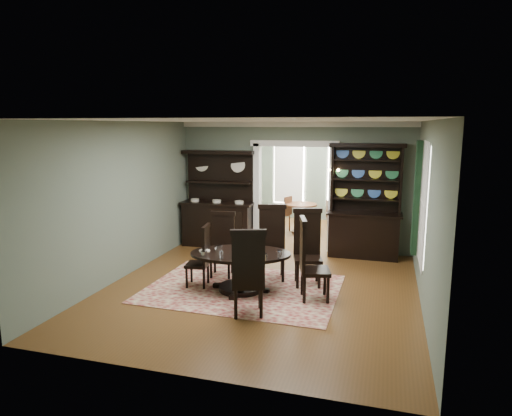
{
  "coord_description": "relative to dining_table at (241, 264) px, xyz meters",
  "views": [
    {
      "loc": [
        2.11,
        -7.52,
        2.93
      ],
      "look_at": [
        -0.24,
        0.6,
        1.38
      ],
      "focal_mm": 32.0,
      "sensor_mm": 36.0,
      "label": 1
    }
  ],
  "objects": [
    {
      "name": "room",
      "position": [
        0.31,
        0.16,
        1.09
      ],
      "size": [
        5.51,
        6.01,
        3.01
      ],
      "color": "brown",
      "rests_on": "ground"
    },
    {
      "name": "welsh_dresser",
      "position": [
        1.98,
        2.84,
        0.43
      ],
      "size": [
        1.63,
        0.6,
        2.53
      ],
      "rotation": [
        0.0,
        0.0,
        -0.0
      ],
      "color": "black",
      "rests_on": "floor"
    },
    {
      "name": "chair_near",
      "position": [
        0.47,
        -1.05,
        0.25
      ],
      "size": [
        0.65,
        0.63,
        1.41
      ],
      "rotation": [
        0.0,
        0.0,
        0.32
      ],
      "color": "black",
      "rests_on": "rug"
    },
    {
      "name": "chair_far_left",
      "position": [
        -0.62,
        0.76,
        0.17
      ],
      "size": [
        0.53,
        0.51,
        1.26
      ],
      "rotation": [
        0.0,
        0.0,
        3.3
      ],
      "color": "black",
      "rests_on": "rug"
    },
    {
      "name": "parlor_table",
      "position": [
        0.2,
        4.67,
        0.04
      ],
      "size": [
        0.88,
        0.88,
        0.81
      ],
      "color": "brown",
      "rests_on": "parlor_floor"
    },
    {
      "name": "centerpiece",
      "position": [
        0.08,
        0.06,
        0.29
      ],
      "size": [
        1.55,
        1.0,
        0.25
      ],
      "color": "silver",
      "rests_on": "dining_table"
    },
    {
      "name": "parlor_chair_left",
      "position": [
        -0.26,
        4.73,
        0.04
      ],
      "size": [
        0.47,
        0.46,
        0.99
      ],
      "rotation": [
        0.0,
        0.0,
        1.22
      ],
      "color": "brown",
      "rests_on": "parlor_floor"
    },
    {
      "name": "chair_end_left",
      "position": [
        -0.74,
        0.02,
        0.12
      ],
      "size": [
        0.46,
        0.48,
        1.15
      ],
      "rotation": [
        0.0,
        0.0,
        1.71
      ],
      "color": "black",
      "rests_on": "rug"
    },
    {
      "name": "chair_end_right",
      "position": [
        1.22,
        -0.09,
        0.25
      ],
      "size": [
        0.62,
        0.63,
        1.41
      ],
      "rotation": [
        0.0,
        0.0,
        -1.3
      ],
      "color": "black",
      "rests_on": "rug"
    },
    {
      "name": "sideboard",
      "position": [
        -1.5,
        2.85,
        0.32
      ],
      "size": [
        1.78,
        0.68,
        2.33
      ],
      "rotation": [
        0.0,
        0.0,
        0.03
      ],
      "color": "black",
      "rests_on": "floor"
    },
    {
      "name": "chair_far_right",
      "position": [
        1.07,
        0.72,
        0.25
      ],
      "size": [
        0.63,
        0.61,
        1.41
      ],
      "rotation": [
        0.0,
        0.0,
        3.41
      ],
      "color": "black",
      "rests_on": "rug"
    },
    {
      "name": "wall_sconce",
      "position": [
        1.26,
        2.97,
        1.4
      ],
      "size": [
        0.27,
        0.21,
        0.21
      ],
      "color": "#BA8A31",
      "rests_on": "back_wall_right"
    },
    {
      "name": "parlor_chair_right",
      "position": [
        0.99,
        4.97,
        -0.02
      ],
      "size": [
        0.41,
        0.4,
        0.88
      ],
      "rotation": [
        0.0,
        0.0,
        -1.28
      ],
      "color": "brown",
      "rests_on": "parlor_floor"
    },
    {
      "name": "dining_table",
      "position": [
        0.0,
        0.0,
        0.0
      ],
      "size": [
        1.98,
        1.96,
        0.7
      ],
      "rotation": [
        0.0,
        0.0,
        0.21
      ],
      "color": "black",
      "rests_on": "rug"
    },
    {
      "name": "rug",
      "position": [
        0.01,
        0.08,
        -0.48
      ],
      "size": [
        3.44,
        2.56,
        0.01
      ],
      "primitive_type": "cube",
      "rotation": [
        0.0,
        0.0,
        -0.02
      ],
      "color": "maroon",
      "rests_on": "floor"
    },
    {
      "name": "chair_far_mid",
      "position": [
        0.35,
        0.88,
        0.26
      ],
      "size": [
        0.64,
        0.63,
        1.43
      ],
      "rotation": [
        0.0,
        0.0,
        3.42
      ],
      "color": "black",
      "rests_on": "rug"
    },
    {
      "name": "right_window",
      "position": [
        3.01,
        1.05,
        1.11
      ],
      "size": [
        0.15,
        1.47,
        2.12
      ],
      "color": "white",
      "rests_on": "wall_right"
    },
    {
      "name": "parlor",
      "position": [
        0.31,
        5.65,
        1.03
      ],
      "size": [
        3.51,
        3.5,
        3.01
      ],
      "color": "brown",
      "rests_on": "ground"
    },
    {
      "name": "doorway_trim",
      "position": [
        0.31,
        3.12,
        1.13
      ],
      "size": [
        2.08,
        0.25,
        2.57
      ],
      "color": "white",
      "rests_on": "floor"
    }
  ]
}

